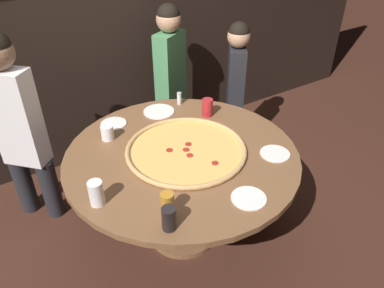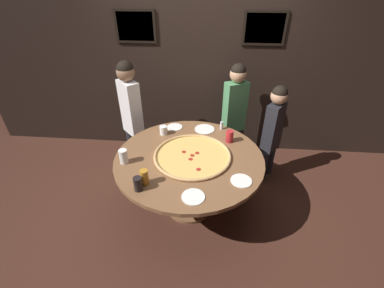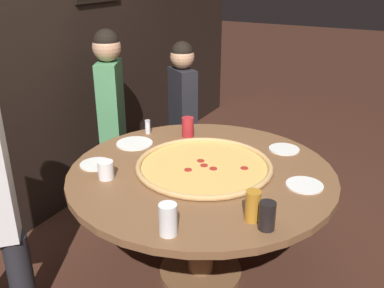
{
  "view_description": "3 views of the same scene",
  "coord_description": "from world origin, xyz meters",
  "px_view_note": "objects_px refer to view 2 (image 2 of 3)",
  "views": [
    {
      "loc": [
        -1.01,
        -1.7,
        2.16
      ],
      "look_at": [
        0.02,
        -0.09,
        0.86
      ],
      "focal_mm": 35.0,
      "sensor_mm": 36.0,
      "label": 1
    },
    {
      "loc": [
        0.21,
        -2.11,
        2.3
      ],
      "look_at": [
        0.03,
        0.04,
        0.86
      ],
      "focal_mm": 24.0,
      "sensor_mm": 36.0,
      "label": 2
    },
    {
      "loc": [
        -1.97,
        -0.99,
        1.83
      ],
      "look_at": [
        -0.02,
        0.05,
        0.9
      ],
      "focal_mm": 40.0,
      "sensor_mm": 36.0,
      "label": 3
    }
  ],
  "objects_px": {
    "giant_pizza": "(192,155)",
    "diner_far_left": "(235,109)",
    "dining_table": "(189,167)",
    "drink_cup_near_left": "(138,184)",
    "drink_cup_centre_back": "(163,130)",
    "drink_cup_beside_pizza": "(144,177)",
    "drink_cup_far_left": "(124,156)",
    "white_plate_near_front": "(241,181)",
    "diner_centre_back": "(131,110)",
    "white_plate_left_side": "(205,129)",
    "white_plate_right_side": "(193,197)",
    "condiment_shaker": "(222,125)",
    "diner_side_right": "(273,129)",
    "white_plate_beside_cup": "(175,127)",
    "drink_cup_near_right": "(230,136)"
  },
  "relations": [
    {
      "from": "giant_pizza",
      "to": "diner_far_left",
      "type": "bearing_deg",
      "value": 65.2
    },
    {
      "from": "dining_table",
      "to": "drink_cup_near_left",
      "type": "distance_m",
      "value": 0.68
    },
    {
      "from": "drink_cup_centre_back",
      "to": "drink_cup_beside_pizza",
      "type": "relative_size",
      "value": 0.68
    },
    {
      "from": "drink_cup_far_left",
      "to": "diner_far_left",
      "type": "height_order",
      "value": "diner_far_left"
    },
    {
      "from": "white_plate_near_front",
      "to": "diner_centre_back",
      "type": "relative_size",
      "value": 0.13
    },
    {
      "from": "white_plate_left_side",
      "to": "diner_far_left",
      "type": "xyz_separation_m",
      "value": [
        0.38,
        0.48,
        0.05
      ]
    },
    {
      "from": "white_plate_left_side",
      "to": "white_plate_right_side",
      "type": "xyz_separation_m",
      "value": [
        -0.05,
        -1.13,
        0.0
      ]
    },
    {
      "from": "drink_cup_centre_back",
      "to": "condiment_shaker",
      "type": "height_order",
      "value": "drink_cup_centre_back"
    },
    {
      "from": "condiment_shaker",
      "to": "white_plate_right_side",
      "type": "bearing_deg",
      "value": -101.96
    },
    {
      "from": "drink_cup_centre_back",
      "to": "drink_cup_near_left",
      "type": "relative_size",
      "value": 0.76
    },
    {
      "from": "drink_cup_beside_pizza",
      "to": "diner_side_right",
      "type": "bearing_deg",
      "value": 40.01
    },
    {
      "from": "drink_cup_near_left",
      "to": "condiment_shaker",
      "type": "bearing_deg",
      "value": 56.9
    },
    {
      "from": "drink_cup_near_left",
      "to": "white_plate_near_front",
      "type": "xyz_separation_m",
      "value": [
        0.89,
        0.19,
        -0.06
      ]
    },
    {
      "from": "drink_cup_far_left",
      "to": "white_plate_beside_cup",
      "type": "xyz_separation_m",
      "value": [
        0.4,
        0.73,
        -0.07
      ]
    },
    {
      "from": "giant_pizza",
      "to": "drink_cup_centre_back",
      "type": "relative_size",
      "value": 7.83
    },
    {
      "from": "white_plate_left_side",
      "to": "white_plate_near_front",
      "type": "distance_m",
      "value": 0.97
    },
    {
      "from": "white_plate_left_side",
      "to": "drink_cup_centre_back",
      "type": "bearing_deg",
      "value": -162.98
    },
    {
      "from": "drink_cup_far_left",
      "to": "white_plate_near_front",
      "type": "bearing_deg",
      "value": -8.93
    },
    {
      "from": "drink_cup_near_right",
      "to": "white_plate_left_side",
      "type": "height_order",
      "value": "drink_cup_near_right"
    },
    {
      "from": "dining_table",
      "to": "diner_side_right",
      "type": "xyz_separation_m",
      "value": [
        0.96,
        0.66,
        0.12
      ]
    },
    {
      "from": "white_plate_near_front",
      "to": "diner_centre_back",
      "type": "xyz_separation_m",
      "value": [
        -1.33,
        1.14,
        0.09
      ]
    },
    {
      "from": "drink_cup_near_left",
      "to": "diner_centre_back",
      "type": "distance_m",
      "value": 1.4
    },
    {
      "from": "drink_cup_near_right",
      "to": "white_plate_near_front",
      "type": "xyz_separation_m",
      "value": [
        0.09,
        -0.65,
        -0.06
      ]
    },
    {
      "from": "drink_cup_far_left",
      "to": "condiment_shaker",
      "type": "bearing_deg",
      "value": 37.69
    },
    {
      "from": "drink_cup_near_right",
      "to": "white_plate_left_side",
      "type": "distance_m",
      "value": 0.38
    },
    {
      "from": "white_plate_near_front",
      "to": "diner_side_right",
      "type": "relative_size",
      "value": 0.15
    },
    {
      "from": "drink_cup_far_left",
      "to": "diner_side_right",
      "type": "height_order",
      "value": "diner_side_right"
    },
    {
      "from": "white_plate_right_side",
      "to": "white_plate_near_front",
      "type": "height_order",
      "value": "same"
    },
    {
      "from": "drink_cup_near_right",
      "to": "drink_cup_far_left",
      "type": "bearing_deg",
      "value": -155.7
    },
    {
      "from": "dining_table",
      "to": "white_plate_left_side",
      "type": "bearing_deg",
      "value": 76.64
    },
    {
      "from": "drink_cup_near_right",
      "to": "white_plate_beside_cup",
      "type": "relative_size",
      "value": 0.71
    },
    {
      "from": "dining_table",
      "to": "drink_cup_beside_pizza",
      "type": "distance_m",
      "value": 0.6
    },
    {
      "from": "drink_cup_near_right",
      "to": "drink_cup_far_left",
      "type": "xyz_separation_m",
      "value": [
        -1.05,
        -0.47,
        0.01
      ]
    },
    {
      "from": "drink_cup_far_left",
      "to": "white_plate_right_side",
      "type": "bearing_deg",
      "value": -30.03
    },
    {
      "from": "dining_table",
      "to": "drink_cup_near_right",
      "type": "distance_m",
      "value": 0.56
    },
    {
      "from": "dining_table",
      "to": "drink_cup_near_left",
      "type": "xyz_separation_m",
      "value": [
        -0.39,
        -0.52,
        0.2
      ]
    },
    {
      "from": "drink_cup_near_left",
      "to": "white_plate_left_side",
      "type": "distance_m",
      "value": 1.2
    },
    {
      "from": "diner_far_left",
      "to": "white_plate_left_side",
      "type": "bearing_deg",
      "value": 25.51
    },
    {
      "from": "white_plate_left_side",
      "to": "diner_side_right",
      "type": "bearing_deg",
      "value": 6.78
    },
    {
      "from": "drink_cup_near_right",
      "to": "drink_cup_beside_pizza",
      "type": "bearing_deg",
      "value": -135.49
    },
    {
      "from": "drink_cup_beside_pizza",
      "to": "white_plate_right_side",
      "type": "distance_m",
      "value": 0.46
    },
    {
      "from": "drink_cup_beside_pizza",
      "to": "drink_cup_centre_back",
      "type": "bearing_deg",
      "value": 89.14
    },
    {
      "from": "white_plate_left_side",
      "to": "diner_centre_back",
      "type": "relative_size",
      "value": 0.16
    },
    {
      "from": "white_plate_beside_cup",
      "to": "white_plate_near_front",
      "type": "height_order",
      "value": "same"
    },
    {
      "from": "drink_cup_near_right",
      "to": "drink_cup_near_left",
      "type": "xyz_separation_m",
      "value": [
        -0.81,
        -0.84,
        -0.0
      ]
    },
    {
      "from": "drink_cup_far_left",
      "to": "diner_far_left",
      "type": "xyz_separation_m",
      "value": [
        1.14,
        1.2,
        -0.02
      ]
    },
    {
      "from": "drink_cup_near_right",
      "to": "drink_cup_centre_back",
      "type": "bearing_deg",
      "value": 172.56
    },
    {
      "from": "condiment_shaker",
      "to": "white_plate_left_side",
      "type": "bearing_deg",
      "value": -172.16
    },
    {
      "from": "drink_cup_near_right",
      "to": "diner_far_left",
      "type": "height_order",
      "value": "diner_far_left"
    },
    {
      "from": "drink_cup_near_right",
      "to": "drink_cup_beside_pizza",
      "type": "xyz_separation_m",
      "value": [
        -0.77,
        -0.76,
        0.01
      ]
    }
  ]
}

